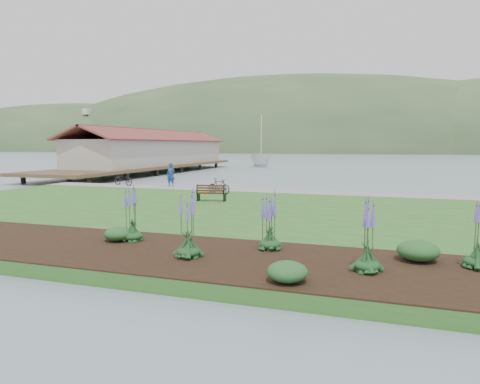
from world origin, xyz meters
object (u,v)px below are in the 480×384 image
(person, at_px, (171,173))
(park_bench, at_px, (211,193))
(bicycle_a, at_px, (123,179))
(sailboat, at_px, (261,167))

(person, bearing_deg, park_bench, -49.28)
(bicycle_a, relative_size, sailboat, 0.07)
(person, height_order, sailboat, sailboat)
(bicycle_a, bearing_deg, person, -70.59)
(person, distance_m, bicycle_a, 3.93)
(park_bench, height_order, person, person)
(person, bearing_deg, bicycle_a, -176.91)
(park_bench, distance_m, bicycle_a, 11.49)
(park_bench, bearing_deg, person, 123.79)
(person, height_order, bicycle_a, person)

